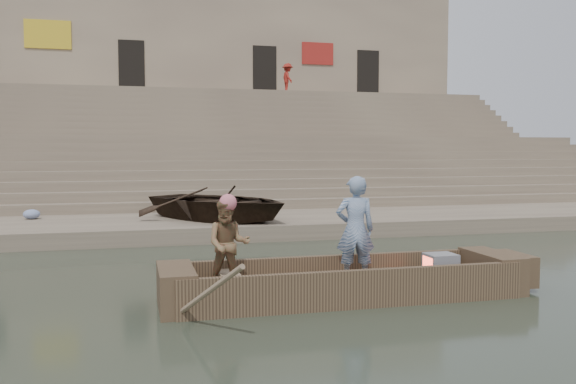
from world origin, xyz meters
name	(u,v)px	position (x,y,z in m)	size (l,w,h in m)	color
ground	(277,306)	(0.00, 0.00, 0.00)	(120.00, 120.00, 0.00)	#2A3326
lower_landing	(210,226)	(0.00, 8.00, 0.20)	(32.00, 4.00, 0.40)	gray
mid_landing	(186,172)	(0.00, 15.50, 1.40)	(32.00, 3.00, 2.80)	gray
upper_landing	(174,143)	(0.00, 22.50, 2.60)	(32.00, 3.00, 5.20)	gray
ghat_steps	(182,161)	(0.00, 17.19, 1.80)	(32.00, 11.00, 5.20)	gray
building_wall	(169,91)	(0.00, 26.50, 5.60)	(32.00, 5.07, 11.20)	tan
main_rowboat	(345,291)	(1.11, 0.22, 0.11)	(5.00, 1.30, 0.22)	brown
rowboat_trim	(358,278)	(1.32, 0.21, 0.31)	(6.04, 2.63, 2.02)	brown
standing_man	(355,229)	(1.31, 0.30, 1.05)	(0.60, 0.40, 1.66)	navy
rowing_man	(228,244)	(-0.67, 0.29, 0.89)	(0.65, 0.51, 1.35)	#287840
television	(440,266)	(2.72, 0.22, 0.42)	(0.46, 0.42, 0.40)	slate
beached_rowboat	(219,203)	(0.22, 7.66, 0.86)	(3.15, 4.41, 0.91)	#2D2116
pedestrian	(288,78)	(5.83, 22.18, 5.97)	(1.00, 0.57, 1.55)	maroon
cloth_bundles	(67,215)	(-3.74, 8.52, 0.53)	(7.29, 1.73, 0.26)	#3F5999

